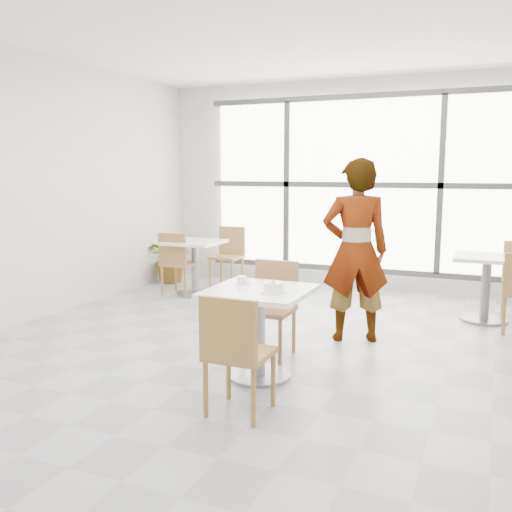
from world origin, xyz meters
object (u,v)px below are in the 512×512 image
at_px(chair_far, 272,301).
at_px(plant_left, 172,258).
at_px(main_table, 259,316).
at_px(bg_chair_left_near, 177,259).
at_px(chair_near, 235,347).
at_px(oatmeal_bowl, 274,287).
at_px(bg_table_right, 486,279).
at_px(person, 355,251).
at_px(bg_chair_left_far, 229,252).
at_px(bg_table_left, 195,260).
at_px(coffee_cup, 242,280).

height_order(chair_far, plant_left, chair_far).
bearing_deg(main_table, bg_chair_left_near, 132.98).
relative_size(chair_near, oatmeal_bowl, 4.14).
bearing_deg(bg_table_right, person, -132.51).
bearing_deg(chair_far, person, 50.27).
relative_size(chair_near, bg_chair_left_far, 1.00).
xyz_separation_m(oatmeal_bowl, bg_table_right, (1.51, 2.73, -0.31)).
bearing_deg(main_table, bg_table_left, 128.68).
bearing_deg(plant_left, bg_table_right, -6.41).
distance_m(oatmeal_bowl, person, 1.46).
bearing_deg(bg_table_right, chair_far, -131.55).
relative_size(oatmeal_bowl, bg_table_left, 0.28).
bearing_deg(bg_chair_left_near, oatmeal_bowl, 134.01).
relative_size(chair_far, coffee_cup, 5.47).
relative_size(chair_far, plant_left, 1.15).
distance_m(bg_chair_left_far, plant_left, 0.90).
relative_size(chair_far, person, 0.48).
distance_m(chair_far, oatmeal_bowl, 0.81).
height_order(person, bg_chair_left_near, person).
distance_m(main_table, bg_chair_left_near, 3.29).
height_order(chair_far, oatmeal_bowl, chair_far).
bearing_deg(bg_table_right, chair_near, -114.10).
relative_size(coffee_cup, bg_chair_left_far, 0.18).
relative_size(chair_far, bg_table_right, 1.16).
relative_size(chair_near, chair_far, 1.00).
relative_size(coffee_cup, bg_chair_left_near, 0.18).
xyz_separation_m(person, bg_table_left, (-2.51, 1.21, -0.43)).
distance_m(main_table, bg_table_left, 3.27).
distance_m(oatmeal_bowl, bg_chair_left_far, 4.00).
height_order(oatmeal_bowl, coffee_cup, oatmeal_bowl).
height_order(main_table, plant_left, plant_left).
relative_size(bg_table_left, bg_chair_left_far, 0.86).
xyz_separation_m(bg_chair_left_near, plant_left, (-0.54, 0.75, -0.12)).
height_order(bg_chair_left_near, plant_left, bg_chair_left_near).
bearing_deg(chair_near, person, -98.83).
height_order(chair_near, bg_table_right, chair_near).
bearing_deg(coffee_cup, bg_chair_left_far, 117.85).
distance_m(bg_table_right, bg_chair_left_near, 3.92).
xyz_separation_m(bg_table_left, bg_table_right, (3.71, 0.10, 0.00)).
height_order(chair_near, plant_left, chair_near).
relative_size(chair_near, bg_table_left, 1.16).
bearing_deg(oatmeal_bowl, bg_table_right, 61.02).
height_order(oatmeal_bowl, person, person).
xyz_separation_m(main_table, bg_table_right, (1.67, 2.66, -0.04)).
bearing_deg(coffee_cup, person, 60.71).
bearing_deg(chair_near, bg_chair_left_near, -53.02).
bearing_deg(main_table, plant_left, 131.38).
bearing_deg(bg_chair_left_near, bg_chair_left_far, -109.78).
relative_size(oatmeal_bowl, person, 0.12).
distance_m(coffee_cup, person, 1.40).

